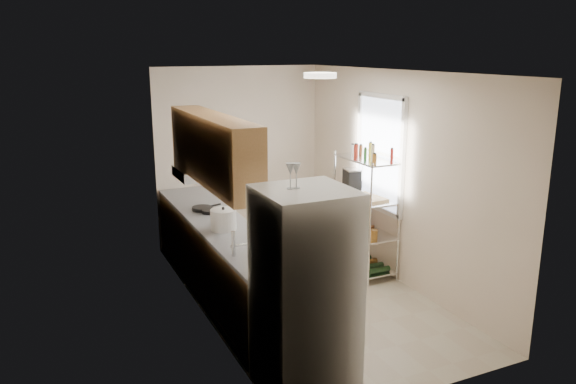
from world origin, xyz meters
name	(u,v)px	position (x,y,z in m)	size (l,w,h in m)	color
room	(306,188)	(0.00, 0.00, 1.30)	(2.52, 4.42, 2.62)	#B4AB92
counter_run	(219,258)	(-0.92, 0.44, 0.45)	(0.63, 3.51, 0.90)	#B67F4D
upper_cabinets	(213,149)	(-1.05, 0.10, 1.81)	(0.33, 2.20, 0.72)	#B67F4D
range_hood	(198,173)	(-1.00, 0.90, 1.39)	(0.50, 0.60, 0.12)	#B7BABC
window	(380,153)	(1.23, 0.35, 1.55)	(0.06, 1.00, 1.46)	white
bakers_rack	(366,190)	(1.00, 0.30, 1.11)	(0.45, 0.90, 1.73)	silver
ceiling_dome	(320,75)	(0.00, -0.30, 2.57)	(0.34, 0.34, 0.06)	white
refrigerator	(305,293)	(-0.87, -1.71, 0.88)	(0.73, 0.73, 1.77)	white
wine_glass_a	(290,176)	(-0.97, -1.65, 1.87)	(0.07, 0.07, 0.21)	silver
wine_glass_b	(296,176)	(-0.93, -1.66, 1.87)	(0.07, 0.07, 0.20)	silver
rice_cooker	(223,220)	(-0.96, 0.11, 1.02)	(0.29, 0.29, 0.23)	silver
frying_pan_large	(202,208)	(-0.95, 0.97, 0.92)	(0.25, 0.25, 0.04)	black
frying_pan_small	(210,211)	(-0.90, 0.80, 0.92)	(0.20, 0.20, 0.04)	black
cutting_board	(365,198)	(0.93, 0.20, 1.03)	(0.37, 0.48, 0.03)	tan
espresso_machine	(352,180)	(0.99, 0.63, 1.16)	(0.17, 0.26, 0.31)	black
storage_bag	(358,220)	(1.01, 0.49, 0.64)	(0.10, 0.15, 0.17)	maroon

